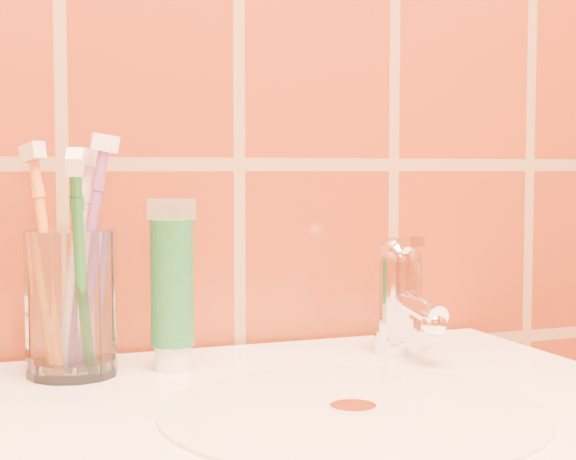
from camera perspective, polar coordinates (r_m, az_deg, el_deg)
name	(u,v)px	position (r m, az deg, el deg)	size (l,w,h in m)	color
glass_tumbler	(72,303)	(0.82, -13.81, -4.60)	(0.08, 0.08, 0.13)	white
toothpaste_tube	(172,290)	(0.82, -7.49, -3.89)	(0.04, 0.04, 0.16)	white
faucet	(400,291)	(0.90, 7.27, -3.96)	(0.05, 0.11, 0.12)	white
toothbrush_0	(80,272)	(0.77, -13.28, -2.63)	(0.04, 0.10, 0.21)	#1F742B
toothbrush_1	(88,255)	(0.83, -12.80, -1.58)	(0.06, 0.02, 0.22)	#8B4AA0
toothbrush_2	(77,262)	(0.84, -13.50, -2.02)	(0.05, 0.05, 0.21)	white
toothbrush_3	(47,261)	(0.83, -15.30, -1.92)	(0.04, 0.06, 0.22)	orange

